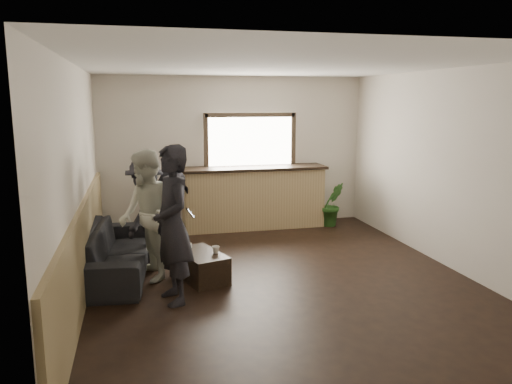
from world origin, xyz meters
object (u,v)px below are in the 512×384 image
object	(u,v)px
bar_counter	(253,194)
person_b	(147,216)
person_d	(172,196)
person_c	(146,211)
person_a	(172,225)
cup_b	(216,250)
coffee_table	(201,266)
potted_plant	(332,204)
cup_a	(187,247)
sofa	(114,251)

from	to	relation	value
bar_counter	person_b	xyz separation A→B (m)	(-2.00, -2.39, 0.23)
bar_counter	person_d	bearing A→B (deg)	-156.74
bar_counter	person_b	world-z (taller)	bar_counter
bar_counter	person_b	bearing A→B (deg)	-129.93
person_d	person_c	bearing A→B (deg)	13.57
person_a	cup_b	bearing A→B (deg)	120.97
coffee_table	person_c	distance (m)	1.29
cup_b	potted_plant	size ratio (longest dim) A/B	0.12
person_d	person_a	bearing A→B (deg)	34.15
cup_a	person_b	size ratio (longest dim) A/B	0.08
sofa	person_c	size ratio (longest dim) A/B	1.46
sofa	potted_plant	bearing A→B (deg)	-59.64
person_a	person_d	size ratio (longest dim) A/B	1.17
person_b	person_a	bearing A→B (deg)	2.18
sofa	person_c	world-z (taller)	person_c
person_a	cup_a	bearing A→B (deg)	149.77
bar_counter	potted_plant	xyz separation A→B (m)	(1.47, -0.25, -0.22)
person_c	cup_b	bearing A→B (deg)	63.80
potted_plant	person_a	size ratio (longest dim) A/B	0.45
sofa	cup_b	xyz separation A→B (m)	(1.32, -0.56, 0.09)
cup_a	person_d	size ratio (longest dim) A/B	0.08
potted_plant	person_c	bearing A→B (deg)	-158.11
cup_b	person_d	distance (m)	2.05
person_c	person_a	bearing A→B (deg)	32.55
person_b	cup_b	bearing A→B (deg)	57.67
coffee_table	potted_plant	size ratio (longest dim) A/B	1.00
cup_b	person_d	size ratio (longest dim) A/B	0.06
cup_a	potted_plant	bearing A→B (deg)	36.40
coffee_table	person_b	xyz separation A→B (m)	(-0.68, 0.19, 0.68)
bar_counter	person_d	xyz separation A→B (m)	(-1.56, -0.67, 0.15)
person_a	person_c	size ratio (longest dim) A/B	1.21
cup_a	person_a	distance (m)	0.97
cup_b	person_b	bearing A→B (deg)	163.78
bar_counter	person_d	size ratio (longest dim) A/B	1.70
bar_counter	cup_a	distance (m)	2.86
cup_b	potted_plant	distance (m)	3.54
sofa	potted_plant	world-z (taller)	potted_plant
bar_counter	cup_b	size ratio (longest dim) A/B	26.40
sofa	coffee_table	size ratio (longest dim) A/B	2.68
coffee_table	person_b	world-z (taller)	person_b
person_a	coffee_table	bearing A→B (deg)	134.36
potted_plant	person_d	world-z (taller)	person_d
sofa	cup_b	bearing A→B (deg)	-107.75
coffee_table	person_a	world-z (taller)	person_a
cup_a	coffee_table	bearing A→B (deg)	-39.47
bar_counter	person_b	size ratio (longest dim) A/B	1.55
bar_counter	cup_b	xyz separation A→B (m)	(-1.13, -2.64, -0.22)
bar_counter	cup_b	bearing A→B (deg)	-113.19
sofa	person_b	size ratio (longest dim) A/B	1.29
cup_a	potted_plant	xyz separation A→B (m)	(2.96, 2.18, -0.01)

